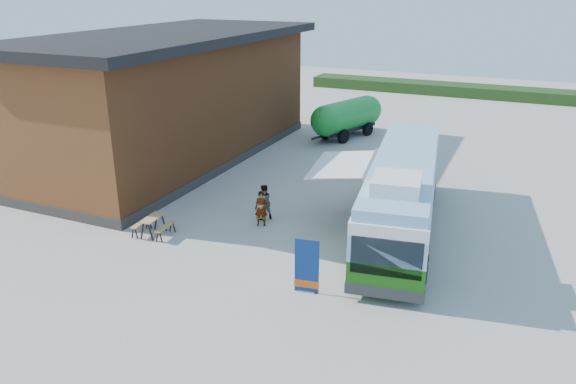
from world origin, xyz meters
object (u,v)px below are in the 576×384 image
at_px(bus, 402,193).
at_px(banner, 307,271).
at_px(picnic_table, 153,222).
at_px(person_b, 264,202).
at_px(slurry_tanker, 347,116).
at_px(person_a, 261,209).

relative_size(bus, banner, 6.31).
relative_size(bus, picnic_table, 8.14).
height_order(bus, person_b, bus).
xyz_separation_m(picnic_table, person_b, (3.53, 3.47, 0.21)).
bearing_deg(slurry_tanker, banner, -56.04).
height_order(picnic_table, slurry_tanker, slurry_tanker).
distance_m(banner, slurry_tanker, 21.14).
distance_m(picnic_table, person_a, 4.68).
distance_m(banner, person_a, 6.01).
xyz_separation_m(picnic_table, slurry_tanker, (2.39, 18.75, 0.87)).
bearing_deg(person_b, person_a, 50.85).
height_order(bus, banner, bus).
relative_size(bus, person_b, 7.69).
relative_size(person_b, slurry_tanker, 0.25).
bearing_deg(person_a, picnic_table, -160.35).
distance_m(person_b, slurry_tanker, 15.34).
height_order(banner, person_b, banner).
bearing_deg(banner, slurry_tanker, 96.20).
bearing_deg(bus, picnic_table, -162.96).
xyz_separation_m(banner, person_a, (-4.00, 4.48, -0.03)).
bearing_deg(bus, slurry_tanker, 108.22).
height_order(bus, person_a, bus).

